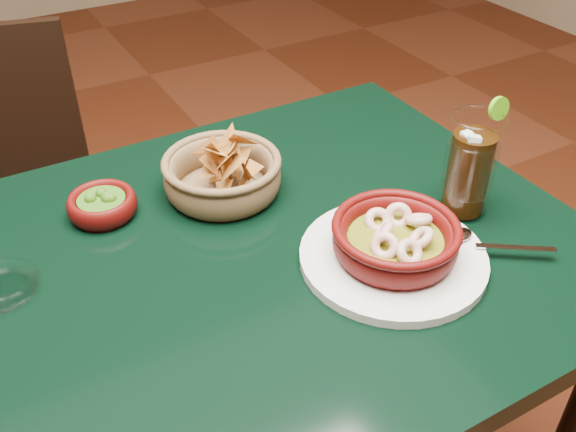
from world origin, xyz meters
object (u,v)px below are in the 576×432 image
dining_chair (9,210)px  cola_drink (470,167)px  chip_basket (223,174)px  dining_table (203,318)px  shrimp_plate (395,244)px

dining_chair → cola_drink: cola_drink is taller
cola_drink → chip_basket: bearing=142.9°
dining_table → shrimp_plate: shrimp_plate is taller
chip_basket → dining_table: bearing=-125.8°
shrimp_plate → chip_basket: bearing=116.0°
chip_basket → cola_drink: size_ratio=1.19×
dining_table → dining_chair: dining_chair is taller
shrimp_plate → dining_chair: bearing=119.1°
shrimp_plate → cola_drink: (0.18, 0.05, 0.05)m
dining_table → cola_drink: cola_drink is taller
chip_basket → cola_drink: cola_drink is taller
dining_chair → chip_basket: (0.32, -0.54, 0.30)m
dining_chair → shrimp_plate: bearing=-60.9°
dining_chair → shrimp_plate: dining_chair is taller
chip_basket → cola_drink: bearing=-37.1°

